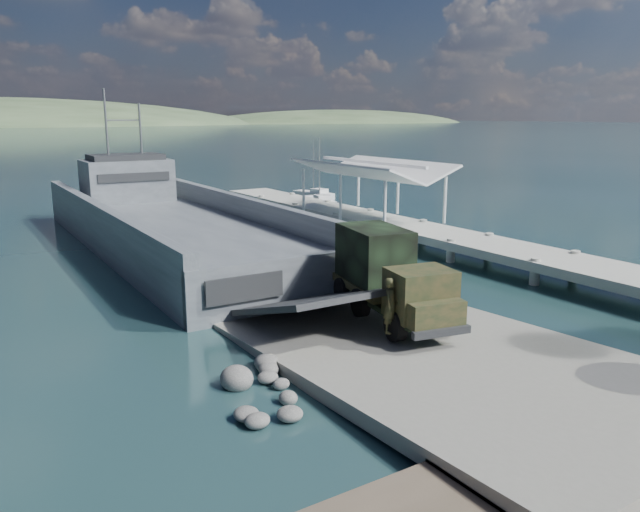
{
  "coord_description": "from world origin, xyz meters",
  "views": [
    {
      "loc": [
        -14.32,
        -15.91,
        8.44
      ],
      "look_at": [
        -0.28,
        6.0,
        2.54
      ],
      "focal_mm": 35.0,
      "sensor_mm": 36.0,
      "label": 1
    }
  ],
  "objects_px": {
    "pier": "(380,213)",
    "sailboat_near": "(320,202)",
    "sailboat_far": "(314,195)",
    "military_truck": "(388,275)",
    "soldier": "(390,316)",
    "landing_craft": "(174,234)"
  },
  "relations": [
    {
      "from": "pier",
      "to": "sailboat_far",
      "type": "bearing_deg",
      "value": 70.63
    },
    {
      "from": "soldier",
      "to": "sailboat_near",
      "type": "distance_m",
      "value": 38.05
    },
    {
      "from": "landing_craft",
      "to": "sailboat_near",
      "type": "bearing_deg",
      "value": 32.69
    },
    {
      "from": "pier",
      "to": "landing_craft",
      "type": "height_order",
      "value": "landing_craft"
    },
    {
      "from": "landing_craft",
      "to": "military_truck",
      "type": "bearing_deg",
      "value": -83.36
    },
    {
      "from": "military_truck",
      "to": "soldier",
      "type": "xyz_separation_m",
      "value": [
        -1.8,
        -2.39,
        -0.71
      ]
    },
    {
      "from": "sailboat_near",
      "to": "landing_craft",
      "type": "bearing_deg",
      "value": -135.21
    },
    {
      "from": "pier",
      "to": "military_truck",
      "type": "xyz_separation_m",
      "value": [
        -12.07,
        -15.92,
        0.61
      ]
    },
    {
      "from": "military_truck",
      "to": "pier",
      "type": "bearing_deg",
      "value": 64.5
    },
    {
      "from": "military_truck",
      "to": "soldier",
      "type": "height_order",
      "value": "military_truck"
    },
    {
      "from": "landing_craft",
      "to": "sailboat_far",
      "type": "xyz_separation_m",
      "value": [
        20.93,
        16.26,
        -0.6
      ]
    },
    {
      "from": "sailboat_near",
      "to": "sailboat_far",
      "type": "distance_m",
      "value": 5.64
    },
    {
      "from": "pier",
      "to": "sailboat_far",
      "type": "distance_m",
      "value": 21.26
    },
    {
      "from": "military_truck",
      "to": "sailboat_near",
      "type": "distance_m",
      "value": 35.11
    },
    {
      "from": "soldier",
      "to": "sailboat_near",
      "type": "bearing_deg",
      "value": 30.21
    },
    {
      "from": "soldier",
      "to": "sailboat_far",
      "type": "relative_size",
      "value": 0.33
    },
    {
      "from": "soldier",
      "to": "sailboat_near",
      "type": "relative_size",
      "value": 0.3
    },
    {
      "from": "military_truck",
      "to": "landing_craft",
      "type": "bearing_deg",
      "value": 106.97
    },
    {
      "from": "sailboat_near",
      "to": "sailboat_far",
      "type": "bearing_deg",
      "value": 76.71
    },
    {
      "from": "sailboat_near",
      "to": "sailboat_far",
      "type": "height_order",
      "value": "sailboat_near"
    },
    {
      "from": "landing_craft",
      "to": "sailboat_near",
      "type": "xyz_separation_m",
      "value": [
        18.4,
        11.22,
        -0.57
      ]
    },
    {
      "from": "pier",
      "to": "sailboat_near",
      "type": "relative_size",
      "value": 6.72
    }
  ]
}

